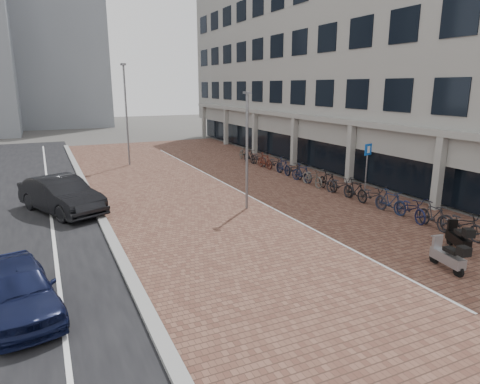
% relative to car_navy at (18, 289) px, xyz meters
% --- Properties ---
extents(ground, '(140.00, 140.00, 0.00)m').
position_rel_car_navy_xyz_m(ground, '(7.91, -1.80, -0.67)').
color(ground, '#474442').
rests_on(ground, ground).
extents(plaza_brick, '(14.50, 42.00, 0.04)m').
position_rel_car_navy_xyz_m(plaza_brick, '(9.91, 10.20, -0.66)').
color(plaza_brick, brown).
rests_on(plaza_brick, ground).
extents(street_asphalt, '(8.00, 50.00, 0.03)m').
position_rel_car_navy_xyz_m(street_asphalt, '(-1.09, 10.20, -0.67)').
color(street_asphalt, black).
rests_on(street_asphalt, ground).
extents(curb, '(0.35, 42.00, 0.14)m').
position_rel_car_navy_xyz_m(curb, '(2.81, 10.20, -0.60)').
color(curb, gray).
rests_on(curb, ground).
extents(lane_line, '(0.12, 44.00, 0.00)m').
position_rel_car_navy_xyz_m(lane_line, '(0.91, 10.20, -0.65)').
color(lane_line, white).
rests_on(lane_line, street_asphalt).
extents(parking_line, '(0.10, 30.00, 0.00)m').
position_rel_car_navy_xyz_m(parking_line, '(10.11, 10.20, -0.64)').
color(parking_line, white).
rests_on(parking_line, plaza_brick).
extents(office_building, '(8.40, 40.00, 15.00)m').
position_rel_car_navy_xyz_m(office_building, '(20.87, 14.20, 7.77)').
color(office_building, gray).
rests_on(office_building, ground).
extents(car_navy, '(2.27, 4.16, 1.34)m').
position_rel_car_navy_xyz_m(car_navy, '(0.00, 0.00, 0.00)').
color(car_navy, '#0E1333').
rests_on(car_navy, ground).
extents(car_dark, '(3.60, 5.13, 1.61)m').
position_rel_car_navy_xyz_m(car_dark, '(1.41, 8.81, 0.13)').
color(car_dark, black).
rests_on(car_dark, ground).
extents(scooter_front, '(0.68, 1.48, 0.98)m').
position_rel_car_navy_xyz_m(scooter_front, '(11.64, -2.64, -0.18)').
color(scooter_front, gray).
rests_on(scooter_front, ground).
extents(scooter_mid, '(1.04, 1.50, 0.99)m').
position_rel_car_navy_xyz_m(scooter_mid, '(13.30, -1.69, -0.17)').
color(scooter_mid, black).
rests_on(scooter_mid, ground).
extents(parking_sign, '(0.55, 0.20, 2.69)m').
position_rel_car_navy_xyz_m(parking_sign, '(15.41, 5.35, 1.16)').
color(parking_sign, slate).
rests_on(parking_sign, ground).
extents(lamp_near, '(0.12, 0.12, 5.16)m').
position_rel_car_navy_xyz_m(lamp_near, '(9.03, 5.88, 1.91)').
color(lamp_near, slate).
rests_on(lamp_near, ground).
extents(lamp_far, '(0.12, 0.12, 6.83)m').
position_rel_car_navy_xyz_m(lamp_far, '(6.31, 19.17, 2.74)').
color(lamp_far, gray).
rests_on(lamp_far, ground).
extents(bike_row, '(1.09, 20.42, 1.05)m').
position_rel_car_navy_xyz_m(bike_row, '(14.47, 8.40, -0.15)').
color(bike_row, black).
rests_on(bike_row, ground).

